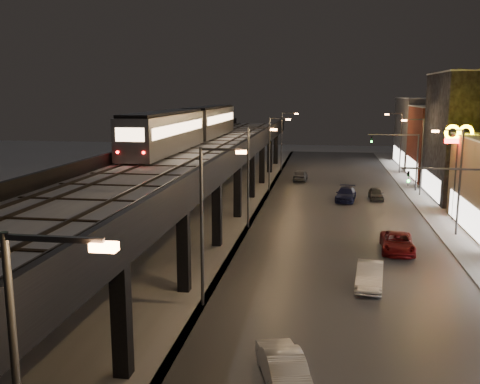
{
  "coord_description": "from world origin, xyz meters",
  "views": [
    {
      "loc": [
        5.88,
        -14.91,
        11.86
      ],
      "look_at": [
        0.06,
        21.63,
        5.0
      ],
      "focal_mm": 40.0,
      "sensor_mm": 36.0,
      "label": 1
    }
  ],
  "objects": [
    {
      "name": "under_viaduct_pavement",
      "position": [
        -6.0,
        35.0,
        0.03
      ],
      "size": [
        11.0,
        120.0,
        0.06
      ],
      "primitive_type": "cube",
      "color": "#9FA1A8",
      "rests_on": "ground"
    },
    {
      "name": "streetlight_left_4",
      "position": [
        -0.43,
        67.0,
        5.24
      ],
      "size": [
        2.57,
        0.28,
        9.0
      ],
      "color": "#38383A",
      "rests_on": "ground"
    },
    {
      "name": "viaduct_parapet_streetside",
      "position": [
        -1.65,
        32.0,
        6.85
      ],
      "size": [
        0.3,
        100.0,
        1.1
      ],
      "primitive_type": "cube",
      "color": "black",
      "rests_on": "elevated_viaduct"
    },
    {
      "name": "streetlight_right_4",
      "position": [
        16.73,
        67.0,
        5.24
      ],
      "size": [
        2.56,
        0.28,
        9.0
      ],
      "color": "#38383A",
      "rests_on": "ground"
    },
    {
      "name": "building_f",
      "position": [
        23.99,
        76.0,
        5.58
      ],
      "size": [
        12.2,
        16.2,
        11.16
      ],
      "color": "#4B4C53",
      "rests_on": "ground"
    },
    {
      "name": "streetlight_right_3",
      "position": [
        16.73,
        49.0,
        5.24
      ],
      "size": [
        2.56,
        0.28,
        9.0
      ],
      "color": "#38383A",
      "rests_on": "ground"
    },
    {
      "name": "traffic_light_rig_a",
      "position": [
        15.84,
        22.0,
        4.5
      ],
      "size": [
        6.1,
        0.34,
        7.0
      ],
      "color": "#38383A",
      "rests_on": "ground"
    },
    {
      "name": "car_onc_dark",
      "position": [
        11.49,
        25.3,
        0.72
      ],
      "size": [
        2.63,
        5.26,
        1.43
      ],
      "primitive_type": "imported",
      "rotation": [
        0.0,
        0.0,
        -0.05
      ],
      "color": "maroon",
      "rests_on": "ground"
    },
    {
      "name": "streetlight_right_2",
      "position": [
        16.73,
        31.0,
        5.24
      ],
      "size": [
        2.56,
        0.28,
        9.0
      ],
      "color": "#38383A",
      "rests_on": "ground"
    },
    {
      "name": "car_near_white",
      "position": [
        4.36,
        5.64,
        0.74
      ],
      "size": [
        2.76,
        4.72,
        1.47
      ],
      "primitive_type": "imported",
      "rotation": [
        0.0,
        0.0,
        3.43
      ],
      "color": "white",
      "rests_on": "ground"
    },
    {
      "name": "viaduct_parapet_far",
      "position": [
        -10.35,
        32.0,
        6.85
      ],
      "size": [
        0.3,
        100.0,
        1.1
      ],
      "primitive_type": "cube",
      "color": "black",
      "rests_on": "elevated_viaduct"
    },
    {
      "name": "car_onc_silver",
      "position": [
        8.84,
        17.38,
        0.74
      ],
      "size": [
        2.05,
        4.64,
        1.48
      ],
      "primitive_type": "imported",
      "rotation": [
        0.0,
        0.0,
        -0.11
      ],
      "color": "white",
      "rests_on": "ground"
    },
    {
      "name": "elevated_viaduct",
      "position": [
        -6.0,
        31.84,
        5.62
      ],
      "size": [
        9.0,
        100.0,
        6.3
      ],
      "color": "black",
      "rests_on": "ground"
    },
    {
      "name": "building_e",
      "position": [
        23.99,
        62.0,
        5.08
      ],
      "size": [
        12.2,
        12.2,
        10.16
      ],
      "color": "brown",
      "rests_on": "ground"
    },
    {
      "name": "traffic_light_rig_b",
      "position": [
        15.84,
        52.0,
        4.5
      ],
      "size": [
        6.1,
        0.34,
        7.0
      ],
      "color": "#38383A",
      "rests_on": "ground"
    },
    {
      "name": "subway_train",
      "position": [
        -8.5,
        41.77,
        8.42
      ],
      "size": [
        3.03,
        37.33,
        3.62
      ],
      "color": "gray",
      "rests_on": "viaduct_trackbed"
    },
    {
      "name": "car_onc_red",
      "position": [
        11.74,
        45.9,
        0.65
      ],
      "size": [
        1.56,
        3.82,
        1.3
      ],
      "primitive_type": "imported",
      "rotation": [
        0.0,
        0.0,
        0.01
      ],
      "color": "#404144",
      "rests_on": "ground"
    },
    {
      "name": "sign_mcdonalds",
      "position": [
        18.0,
        36.71,
        7.19
      ],
      "size": [
        2.69,
        0.6,
        9.02
      ],
      "color": "#38383A",
      "rests_on": "ground"
    },
    {
      "name": "road_surface",
      "position": [
        7.5,
        35.0,
        0.03
      ],
      "size": [
        17.0,
        120.0,
        0.06
      ],
      "primitive_type": "cube",
      "color": "#46474D",
      "rests_on": "ground"
    },
    {
      "name": "streetlight_left_1",
      "position": [
        -0.43,
        13.0,
        5.24
      ],
      "size": [
        2.57,
        0.28,
        9.0
      ],
      "color": "#38383A",
      "rests_on": "ground"
    },
    {
      "name": "viaduct_trackbed",
      "position": [
        -6.01,
        31.97,
        6.39
      ],
      "size": [
        8.4,
        100.0,
        0.32
      ],
      "color": "#B2B7C1",
      "rests_on": "elevated_viaduct"
    },
    {
      "name": "sidewalk_right",
      "position": [
        17.5,
        35.0,
        0.07
      ],
      "size": [
        4.0,
        120.0,
        0.14
      ],
      "primitive_type": "cube",
      "color": "#9FA1A8",
      "rests_on": "ground"
    },
    {
      "name": "streetlight_left_3",
      "position": [
        -0.43,
        49.0,
        5.24
      ],
      "size": [
        2.57,
        0.28,
        9.0
      ],
      "color": "#38383A",
      "rests_on": "ground"
    },
    {
      "name": "car_far_white",
      "position": [
        2.68,
        57.93,
        0.75
      ],
      "size": [
        2.02,
        4.48,
        1.49
      ],
      "primitive_type": "imported",
      "rotation": [
        0.0,
        0.0,
        3.08
      ],
      "color": "slate",
      "rests_on": "ground"
    },
    {
      "name": "streetlight_left_2",
      "position": [
        -0.43,
        31.0,
        5.24
      ],
      "size": [
        2.57,
        0.28,
        9.0
      ],
      "color": "#38383A",
      "rests_on": "ground"
    },
    {
      "name": "car_onc_white",
      "position": [
        8.34,
        44.51,
        0.74
      ],
      "size": [
        2.64,
        5.3,
        1.48
      ],
      "primitive_type": "imported",
      "rotation": [
        0.0,
        0.0,
        -0.12
      ],
      "color": "#161940",
      "rests_on": "ground"
    }
  ]
}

